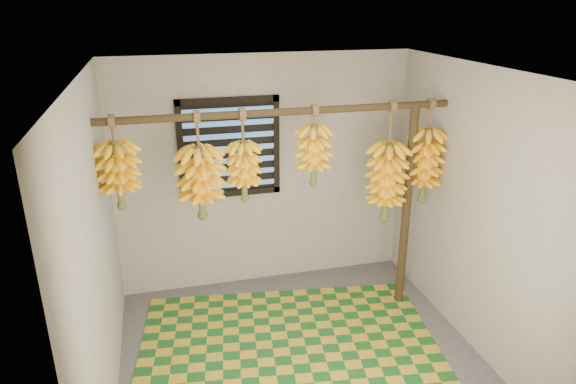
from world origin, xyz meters
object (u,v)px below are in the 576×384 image
object	(u,v)px
support_post	(406,210)
woven_mat	(291,356)
banana_bunch_a	(118,175)
banana_bunch_b	(201,183)
banana_bunch_d	(314,155)
banana_bunch_c	(244,171)
banana_bunch_e	(387,182)
banana_bunch_f	(425,165)

from	to	relation	value
support_post	woven_mat	bearing A→B (deg)	-156.13
banana_bunch_a	banana_bunch_b	size ratio (longest dim) A/B	0.83
banana_bunch_a	banana_bunch_d	size ratio (longest dim) A/B	1.07
banana_bunch_a	banana_bunch_c	distance (m)	1.01
banana_bunch_c	banana_bunch_d	world-z (taller)	same
support_post	banana_bunch_a	xyz separation A→B (m)	(-2.55, 0.00, 0.57)
woven_mat	banana_bunch_e	bearing A→B (deg)	28.21
banana_bunch_f	woven_mat	bearing A→B (deg)	-158.39
banana_bunch_b	support_post	bearing A→B (deg)	0.00
woven_mat	banana_bunch_f	distance (m)	2.10
banana_bunch_c	banana_bunch_e	bearing A→B (deg)	0.00
support_post	banana_bunch_c	world-z (taller)	banana_bunch_c
banana_bunch_b	banana_bunch_d	size ratio (longest dim) A/B	1.29
woven_mat	banana_bunch_a	distance (m)	2.09
support_post	banana_bunch_e	bearing A→B (deg)	180.00
woven_mat	banana_bunch_e	world-z (taller)	banana_bunch_e
banana_bunch_c	banana_bunch_e	distance (m)	1.34
banana_bunch_c	banana_bunch_e	size ratio (longest dim) A/B	0.71
banana_bunch_c	banana_bunch_d	xyz separation A→B (m)	(0.61, 0.00, 0.09)
support_post	banana_bunch_f	xyz separation A→B (m)	(0.15, 0.00, 0.43)
banana_bunch_d	banana_bunch_a	bearing A→B (deg)	180.00
banana_bunch_b	banana_bunch_c	bearing A→B (deg)	0.00
banana_bunch_d	banana_bunch_e	xyz separation A→B (m)	(0.71, 0.00, -0.31)
support_post	woven_mat	size ratio (longest dim) A/B	0.77
banana_bunch_e	banana_bunch_a	bearing A→B (deg)	180.00
banana_bunch_c	banana_bunch_a	bearing A→B (deg)	180.00
banana_bunch_c	woven_mat	bearing A→B (deg)	-65.33
woven_mat	banana_bunch_c	size ratio (longest dim) A/B	3.25
banana_bunch_c	banana_bunch_f	size ratio (longest dim) A/B	0.82
banana_bunch_d	support_post	bearing A→B (deg)	0.00
banana_bunch_a	banana_bunch_e	bearing A→B (deg)	0.00
support_post	banana_bunch_b	xyz separation A→B (m)	(-1.91, -0.00, 0.44)
banana_bunch_b	banana_bunch_d	world-z (taller)	same
banana_bunch_a	banana_bunch_c	xyz separation A→B (m)	(1.01, 0.00, -0.05)
banana_bunch_b	banana_bunch_e	xyz separation A→B (m)	(1.68, 0.00, -0.15)
support_post	banana_bunch_e	distance (m)	0.37
support_post	woven_mat	distance (m)	1.72
woven_mat	banana_bunch_c	world-z (taller)	banana_bunch_c
woven_mat	banana_bunch_b	bearing A→B (deg)	137.76
woven_mat	banana_bunch_b	size ratio (longest dim) A/B	2.83
banana_bunch_b	banana_bunch_f	world-z (taller)	same
support_post	banana_bunch_f	world-z (taller)	banana_bunch_f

